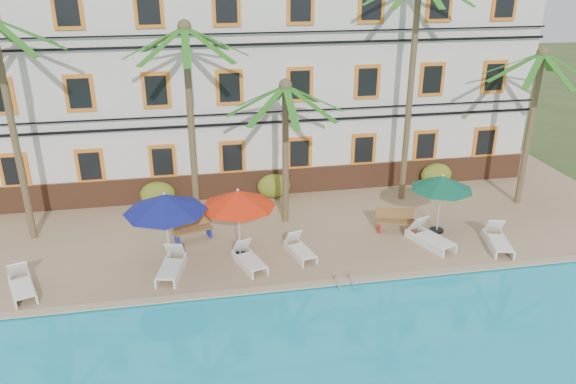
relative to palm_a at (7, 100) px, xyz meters
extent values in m
plane|color=#384C23|center=(9.51, -4.44, -5.65)|extent=(100.00, 100.00, 0.00)
cube|color=tan|center=(9.51, 0.56, -5.53)|extent=(30.00, 12.00, 0.25)
cube|color=tan|center=(9.51, -5.34, -5.37)|extent=(30.00, 0.35, 0.06)
cube|color=silver|center=(9.51, 5.56, -0.40)|extent=(25.00, 6.00, 10.00)
cube|color=brown|center=(9.51, 2.50, -4.80)|extent=(25.00, 0.12, 1.20)
cube|color=orange|center=(-0.99, 2.51, -3.50)|extent=(1.15, 0.10, 1.50)
cube|color=black|center=(-0.99, 2.46, -3.50)|extent=(0.85, 0.04, 1.20)
cube|color=orange|center=(2.01, 2.51, -3.50)|extent=(1.15, 0.10, 1.50)
cube|color=black|center=(2.01, 2.46, -3.50)|extent=(0.85, 0.04, 1.20)
cube|color=orange|center=(5.01, 2.51, -3.50)|extent=(1.15, 0.10, 1.50)
cube|color=black|center=(5.01, 2.46, -3.50)|extent=(0.85, 0.04, 1.20)
cube|color=orange|center=(8.01, 2.51, -3.50)|extent=(1.15, 0.10, 1.50)
cube|color=black|center=(8.01, 2.46, -3.50)|extent=(0.85, 0.04, 1.20)
cube|color=orange|center=(11.01, 2.51, -3.50)|extent=(1.15, 0.10, 1.50)
cube|color=black|center=(11.01, 2.46, -3.50)|extent=(0.85, 0.04, 1.20)
cube|color=orange|center=(14.01, 2.51, -3.50)|extent=(1.15, 0.10, 1.50)
cube|color=black|center=(14.01, 2.46, -3.50)|extent=(0.85, 0.04, 1.20)
cube|color=orange|center=(17.01, 2.51, -3.50)|extent=(1.15, 0.10, 1.50)
cube|color=black|center=(17.01, 2.46, -3.50)|extent=(0.85, 0.04, 1.20)
cube|color=orange|center=(20.01, 2.51, -3.50)|extent=(1.15, 0.10, 1.50)
cube|color=black|center=(20.01, 2.46, -3.50)|extent=(0.85, 0.04, 1.20)
cube|color=orange|center=(2.01, 2.51, -0.40)|extent=(1.15, 0.10, 1.50)
cube|color=black|center=(2.01, 2.46, -0.40)|extent=(0.85, 0.04, 1.20)
cube|color=orange|center=(5.01, 2.51, -0.40)|extent=(1.15, 0.10, 1.50)
cube|color=black|center=(5.01, 2.46, -0.40)|extent=(0.85, 0.04, 1.20)
cube|color=orange|center=(8.01, 2.51, -0.40)|extent=(1.15, 0.10, 1.50)
cube|color=black|center=(8.01, 2.46, -0.40)|extent=(0.85, 0.04, 1.20)
cube|color=orange|center=(11.01, 2.51, -0.40)|extent=(1.15, 0.10, 1.50)
cube|color=black|center=(11.01, 2.46, -0.40)|extent=(0.85, 0.04, 1.20)
cube|color=orange|center=(14.01, 2.51, -0.40)|extent=(1.15, 0.10, 1.50)
cube|color=black|center=(14.01, 2.46, -0.40)|extent=(0.85, 0.04, 1.20)
cube|color=orange|center=(17.01, 2.51, -0.40)|extent=(1.15, 0.10, 1.50)
cube|color=black|center=(17.01, 2.46, -0.40)|extent=(0.85, 0.04, 1.20)
cube|color=orange|center=(20.01, 2.51, -0.40)|extent=(1.15, 0.10, 1.50)
cube|color=black|center=(20.01, 2.46, -0.40)|extent=(0.85, 0.04, 1.20)
cube|color=orange|center=(2.01, 2.51, 2.80)|extent=(1.15, 0.10, 1.50)
cube|color=black|center=(2.01, 2.46, 2.80)|extent=(0.85, 0.04, 1.20)
cube|color=orange|center=(5.01, 2.51, 2.80)|extent=(1.15, 0.10, 1.50)
cube|color=black|center=(5.01, 2.46, 2.80)|extent=(0.85, 0.04, 1.20)
cube|color=orange|center=(8.01, 2.51, 2.80)|extent=(1.15, 0.10, 1.50)
cube|color=black|center=(8.01, 2.46, 2.80)|extent=(0.85, 0.04, 1.20)
cube|color=orange|center=(11.01, 2.51, 2.80)|extent=(1.15, 0.10, 1.50)
cube|color=black|center=(11.01, 2.46, 2.80)|extent=(0.85, 0.04, 1.20)
cube|color=orange|center=(14.01, 2.51, 2.80)|extent=(1.15, 0.10, 1.50)
cube|color=black|center=(14.01, 2.46, 2.80)|extent=(0.85, 0.04, 1.20)
cube|color=orange|center=(17.01, 2.51, 2.80)|extent=(1.15, 0.10, 1.50)
cube|color=black|center=(17.01, 2.46, 2.80)|extent=(0.85, 0.04, 1.20)
cube|color=orange|center=(20.01, 2.51, 2.80)|extent=(1.15, 0.10, 1.50)
cube|color=black|center=(20.01, 2.46, 2.80)|extent=(0.85, 0.04, 1.20)
cube|color=black|center=(9.51, 2.36, -1.95)|extent=(25.00, 0.08, 0.10)
cube|color=black|center=(9.51, 2.36, -1.50)|extent=(25.00, 0.08, 0.06)
cube|color=black|center=(9.51, 2.36, 1.35)|extent=(25.00, 0.08, 0.10)
cube|color=black|center=(9.51, 2.36, 1.80)|extent=(25.00, 0.08, 0.06)
cylinder|color=brown|center=(0.00, 0.00, -1.31)|extent=(0.26, 0.26, 8.18)
cube|color=#226A19|center=(0.00, 1.13, 2.24)|extent=(0.28, 2.26, 1.11)
cube|color=#226A19|center=(0.80, -0.80, 2.24)|extent=(1.80, 1.80, 1.11)
cube|color=#226A19|center=(1.13, 0.00, 2.24)|extent=(2.26, 0.28, 1.11)
cube|color=#226A19|center=(0.80, 0.80, 2.24)|extent=(1.80, 1.80, 1.11)
cylinder|color=brown|center=(6.30, 0.05, -1.51)|extent=(0.26, 0.26, 7.77)
sphere|color=brown|center=(6.30, 0.05, 2.37)|extent=(0.50, 0.50, 0.50)
cube|color=#226A19|center=(6.30, 1.18, 1.83)|extent=(0.28, 2.26, 1.11)
cube|color=#226A19|center=(5.50, 0.85, 1.83)|extent=(1.80, 1.80, 1.11)
cube|color=#226A19|center=(5.17, 0.05, 1.83)|extent=(2.26, 0.28, 1.11)
cube|color=#226A19|center=(5.50, -0.75, 1.83)|extent=(1.80, 1.80, 1.11)
cube|color=#226A19|center=(6.30, -1.08, 1.83)|extent=(0.28, 2.26, 1.11)
cube|color=#226A19|center=(7.10, -0.75, 1.83)|extent=(1.80, 1.80, 1.11)
cube|color=#226A19|center=(7.43, 0.05, 1.83)|extent=(2.26, 0.28, 1.11)
cube|color=#226A19|center=(7.10, 0.85, 1.83)|extent=(1.80, 1.80, 1.11)
cylinder|color=brown|center=(9.87, -0.34, -2.59)|extent=(0.26, 0.26, 5.62)
sphere|color=brown|center=(9.87, -0.34, 0.22)|extent=(0.50, 0.50, 0.50)
cube|color=#226A19|center=(9.87, 0.78, -0.33)|extent=(0.28, 2.26, 1.11)
cube|color=#226A19|center=(9.07, 0.45, -0.33)|extent=(1.80, 1.80, 1.11)
cube|color=#226A19|center=(8.74, -0.34, -0.33)|extent=(2.26, 0.28, 1.11)
cube|color=#226A19|center=(9.07, -1.14, -0.33)|extent=(1.80, 1.80, 1.11)
cube|color=#226A19|center=(9.87, -1.47, -0.33)|extent=(0.28, 2.26, 1.11)
cube|color=#226A19|center=(10.66, -1.14, -0.33)|extent=(1.80, 1.80, 1.11)
cube|color=#226A19|center=(10.99, -0.34, -0.33)|extent=(2.26, 0.28, 1.11)
cube|color=#226A19|center=(10.66, 0.45, -0.33)|extent=(1.80, 1.80, 1.11)
cylinder|color=brown|center=(15.40, 1.00, -0.70)|extent=(0.26, 0.26, 9.41)
cylinder|color=brown|center=(20.28, -0.37, -2.13)|extent=(0.26, 0.26, 6.53)
sphere|color=brown|center=(20.28, -0.37, 1.13)|extent=(0.50, 0.50, 0.50)
cube|color=#226A19|center=(20.28, 0.76, 0.59)|extent=(0.28, 2.26, 1.11)
cube|color=#226A19|center=(19.48, 0.43, 0.59)|extent=(1.80, 1.80, 1.11)
cube|color=#226A19|center=(19.15, -0.37, 0.59)|extent=(2.26, 0.28, 1.11)
cube|color=#226A19|center=(19.48, -1.16, 0.59)|extent=(1.80, 1.80, 1.11)
cube|color=#226A19|center=(20.28, -1.49, 0.59)|extent=(0.28, 2.26, 1.11)
cube|color=#226A19|center=(21.07, -1.16, 0.59)|extent=(1.80, 1.80, 1.11)
cube|color=#226A19|center=(21.40, -0.37, 0.59)|extent=(2.26, 0.28, 1.11)
cube|color=#226A19|center=(21.07, 0.43, 0.59)|extent=(1.80, 1.80, 1.11)
ellipsoid|color=#225E1A|center=(4.68, 2.16, -4.85)|extent=(1.50, 0.90, 1.10)
ellipsoid|color=#225E1A|center=(9.77, 2.16, -4.85)|extent=(1.50, 0.90, 1.10)
ellipsoid|color=#225E1A|center=(17.54, 2.16, -4.85)|extent=(1.50, 0.90, 1.10)
cylinder|color=black|center=(5.24, -3.22, -5.35)|extent=(0.64, 0.64, 0.09)
cylinder|color=silver|center=(5.24, -3.22, -4.04)|extent=(0.06, 0.06, 2.72)
cone|color=navy|center=(5.24, -3.22, -2.96)|extent=(2.84, 2.84, 0.62)
sphere|color=silver|center=(5.24, -3.22, -2.62)|extent=(0.10, 0.10, 0.10)
cylinder|color=black|center=(7.71, -3.00, -5.36)|extent=(0.60, 0.60, 0.09)
cylinder|color=silver|center=(7.71, -3.00, -4.11)|extent=(0.06, 0.06, 2.58)
cone|color=red|center=(7.71, -3.00, -3.09)|extent=(2.68, 2.68, 0.59)
sphere|color=silver|center=(7.71, -3.00, -2.77)|extent=(0.10, 0.10, 0.10)
cylinder|color=black|center=(15.59, -2.35, -5.36)|extent=(0.54, 0.54, 0.08)
cylinder|color=silver|center=(15.59, -2.35, -4.24)|extent=(0.06, 0.06, 2.32)
cone|color=#0C553B|center=(15.59, -2.35, -3.32)|extent=(2.42, 2.42, 0.53)
sphere|color=silver|center=(15.59, -2.35, -3.03)|extent=(0.10, 0.10, 0.10)
cube|color=white|center=(0.64, -4.32, -5.08)|extent=(1.02, 1.44, 0.06)
cube|color=white|center=(0.32, -3.47, -4.85)|extent=(0.73, 0.66, 0.65)
cube|color=white|center=(0.27, -4.19, -5.25)|extent=(0.71, 1.76, 0.30)
cube|color=white|center=(0.83, -3.98, -5.25)|extent=(0.71, 1.76, 0.30)
cube|color=white|center=(5.22, -3.99, -5.07)|extent=(0.91, 1.46, 0.06)
cube|color=white|center=(5.43, -3.08, -4.83)|extent=(0.72, 0.62, 0.67)
cube|color=white|center=(4.98, -3.67, -5.24)|extent=(0.49, 1.89, 0.31)
cube|color=white|center=(5.58, -3.80, -5.24)|extent=(0.49, 1.89, 0.31)
cube|color=white|center=(8.04, -3.93, -5.09)|extent=(0.94, 1.37, 0.06)
cube|color=white|center=(7.77, -3.10, -4.87)|extent=(0.69, 0.62, 0.63)
cube|color=white|center=(7.69, -3.79, -5.26)|extent=(0.61, 1.72, 0.29)
cube|color=white|center=(8.24, -3.61, -5.26)|extent=(0.61, 1.72, 0.29)
cube|color=white|center=(9.92, -3.52, -5.11)|extent=(0.82, 1.28, 0.05)
cube|color=white|center=(9.72, -2.72, -4.90)|extent=(0.64, 0.56, 0.59)
cube|color=white|center=(9.60, -3.36, -5.26)|extent=(0.46, 1.65, 0.27)
cube|color=white|center=(10.13, -3.23, -5.26)|extent=(0.46, 1.65, 0.27)
cube|color=white|center=(14.96, -3.62, -5.05)|extent=(1.12, 1.55, 0.07)
cube|color=white|center=(14.60, -2.72, -4.80)|extent=(0.80, 0.72, 0.70)
cube|color=white|center=(14.56, -3.49, -5.24)|extent=(0.80, 1.89, 0.33)
cube|color=white|center=(15.16, -3.25, -5.24)|extent=(0.80, 1.89, 0.33)
cube|color=white|center=(17.17, -4.31, -5.06)|extent=(0.95, 1.48, 0.06)
cube|color=white|center=(17.41, -3.40, -4.82)|extent=(0.73, 0.64, 0.68)
cube|color=white|center=(16.93, -3.98, -5.24)|extent=(0.54, 1.90, 0.32)
cube|color=white|center=(17.54, -4.14, -5.24)|extent=(0.54, 1.90, 0.32)
cube|color=olive|center=(6.08, -1.35, -4.97)|extent=(1.57, 0.89, 0.06)
cube|color=olive|center=(6.01, -1.14, -4.70)|extent=(1.45, 0.52, 0.45)
cube|color=navy|center=(5.46, -1.55, -5.20)|extent=(0.22, 0.45, 0.40)
cube|color=navy|center=(6.70, -1.15, -5.20)|extent=(0.22, 0.45, 0.40)
cube|color=olive|center=(13.96, -2.10, -4.97)|extent=(1.56, 0.79, 0.06)
cube|color=olive|center=(14.01, -1.88, -4.70)|extent=(1.47, 0.41, 0.45)
cube|color=#A71713|center=(13.33, -1.95, -5.20)|extent=(0.18, 0.46, 0.40)
cube|color=#A71713|center=(14.59, -2.25, -5.20)|extent=(0.18, 0.46, 0.40)
torus|color=silver|center=(10.66, -5.44, -5.40)|extent=(0.04, 0.74, 0.74)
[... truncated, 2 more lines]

